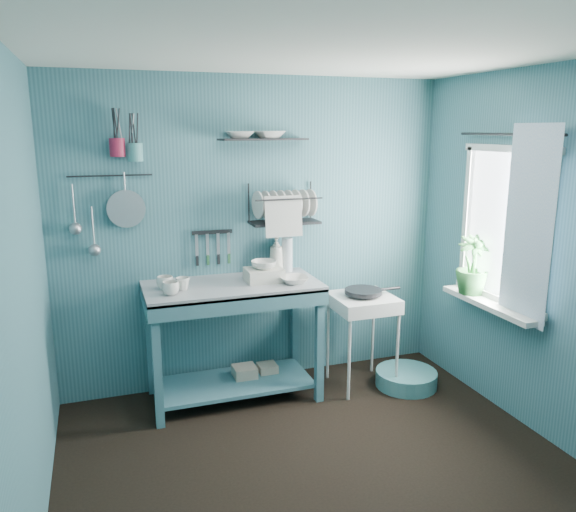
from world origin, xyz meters
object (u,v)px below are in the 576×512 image
object	(u,v)px
wash_tub	(264,275)
floor_basin	(406,378)
dish_rack	(284,204)
potted_plant	(473,265)
utensil_cup_magenta	(117,147)
water_bottle	(287,255)
mug_mid	(183,284)
soap_bottle	(276,255)
mug_left	(171,288)
hotplate_stand	(362,341)
frying_pan	(363,291)
colander	(126,209)
storage_tin_large	(245,379)
storage_tin_small	(267,375)
work_counter	(233,341)
mug_right	(165,283)
utensil_cup_teal	(135,152)

from	to	relation	value
wash_tub	floor_basin	size ratio (longest dim) A/B	0.56
dish_rack	potted_plant	xyz separation A→B (m)	(1.30, -0.69, -0.45)
dish_rack	utensil_cup_magenta	bearing A→B (deg)	171.65
water_bottle	dish_rack	bearing A→B (deg)	-130.46
mug_mid	soap_bottle	world-z (taller)	soap_bottle
mug_left	water_bottle	xyz separation A→B (m)	(1.00, 0.38, 0.09)
hotplate_stand	frying_pan	xyz separation A→B (m)	(-0.00, 0.00, 0.42)
hotplate_stand	frying_pan	world-z (taller)	frying_pan
soap_bottle	colander	size ratio (longest dim) A/B	1.07
soap_bottle	dish_rack	bearing A→B (deg)	-18.78
mug_left	frying_pan	xyz separation A→B (m)	(1.53, 0.03, -0.18)
wash_tub	floor_basin	bearing A→B (deg)	-12.57
storage_tin_large	storage_tin_small	size ratio (longest dim) A/B	1.10
work_counter	dish_rack	xyz separation A→B (m)	(0.48, 0.18, 1.03)
soap_bottle	potted_plant	bearing A→B (deg)	-27.60
dish_rack	colander	bearing A→B (deg)	170.17
mug_left	wash_tub	distance (m)	0.74
wash_tub	dish_rack	bearing A→B (deg)	40.22
work_counter	water_bottle	distance (m)	0.83
soap_bottle	frying_pan	distance (m)	0.76
mug_left	colander	world-z (taller)	colander
mug_mid	wash_tub	world-z (taller)	wash_tub
floor_basin	water_bottle	bearing A→B (deg)	150.51
mug_left	mug_right	world-z (taller)	same
mug_mid	mug_right	distance (m)	0.13
work_counter	wash_tub	bearing A→B (deg)	-6.37
soap_bottle	water_bottle	world-z (taller)	soap_bottle
mug_right	water_bottle	world-z (taller)	water_bottle
mug_right	utensil_cup_magenta	world-z (taller)	utensil_cup_magenta
dish_rack	storage_tin_small	size ratio (longest dim) A/B	2.75
hotplate_stand	dish_rack	bearing A→B (deg)	154.95
soap_bottle	dish_rack	world-z (taller)	dish_rack
storage_tin_large	utensil_cup_magenta	bearing A→B (deg)	168.34
soap_bottle	storage_tin_large	xyz separation A→B (m)	(-0.32, -0.15, -0.98)
storage_tin_large	work_counter	bearing A→B (deg)	-153.43
work_counter	storage_tin_large	distance (m)	0.38
mug_mid	utensil_cup_teal	xyz separation A→B (m)	(-0.26, 0.29, 0.94)
storage_tin_large	mug_right	bearing A→B (deg)	-175.24
wash_tub	utensil_cup_magenta	distance (m)	1.42
utensil_cup_magenta	potted_plant	bearing A→B (deg)	-16.24
colander	soap_bottle	bearing A→B (deg)	-2.90
utensil_cup_teal	dish_rack	bearing A→B (deg)	-2.54
utensil_cup_teal	potted_plant	size ratio (longest dim) A/B	0.29
mug_mid	dish_rack	bearing A→B (deg)	15.40
storage_tin_large	hotplate_stand	bearing A→B (deg)	-10.85
water_bottle	utensil_cup_teal	size ratio (longest dim) A/B	2.15
utensil_cup_teal	storage_tin_large	distance (m)	1.97
storage_tin_large	floor_basin	size ratio (longest dim) A/B	0.44
mug_mid	utensil_cup_teal	world-z (taller)	utensil_cup_teal
potted_plant	storage_tin_small	xyz separation A→B (m)	(-1.49, 0.60, -0.96)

